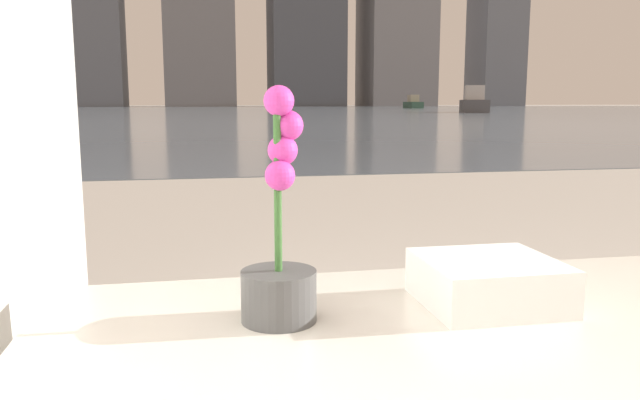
# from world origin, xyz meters

# --- Properties ---
(potted_orchid) EXTENTS (0.12, 0.12, 0.37)m
(potted_orchid) POSITION_xyz_m (-0.41, 0.88, 0.62)
(potted_orchid) COLOR #4C4C4C
(potted_orchid) RESTS_ON bathtub
(towel_stack) EXTENTS (0.22, 0.22, 0.08)m
(towel_stack) POSITION_xyz_m (-0.05, 0.89, 0.55)
(towel_stack) COLOR white
(towel_stack) RESTS_ON bathtub
(harbor_water) EXTENTS (180.00, 110.00, 0.01)m
(harbor_water) POSITION_xyz_m (0.00, 62.00, 0.01)
(harbor_water) COLOR slate
(harbor_water) RESTS_ON ground_plane
(harbor_boat_1) EXTENTS (3.79, 6.02, 2.13)m
(harbor_boat_1) POSITION_xyz_m (21.46, 47.25, 0.76)
(harbor_boat_1) COLOR #4C4C51
(harbor_boat_1) RESTS_ON harbor_water
(harbor_boat_2) EXTENTS (2.02, 4.86, 1.78)m
(harbor_boat_2) POSITION_xyz_m (28.12, 80.40, 0.64)
(harbor_boat_2) COLOR #335647
(harbor_boat_2) RESTS_ON harbor_water
(skyline_tower_1) EXTENTS (11.36, 10.17, 36.77)m
(skyline_tower_1) POSITION_xyz_m (-18.43, 118.00, 18.39)
(skyline_tower_1) COLOR slate
(skyline_tower_1) RESTS_ON ground_plane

